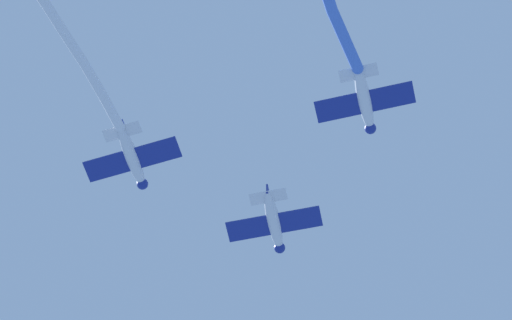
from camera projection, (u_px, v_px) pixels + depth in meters
airplane_lead at (274, 223)px, 88.50m from camera, size 6.90×5.49×1.78m
airplane_left_wing at (132, 158)px, 86.19m from camera, size 6.66×5.70×1.78m
smoke_trail_left_wing at (64, 36)px, 82.03m from camera, size 12.20×10.89×1.14m
airplane_right_wing at (365, 101)px, 84.57m from camera, size 6.84×5.56×1.78m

